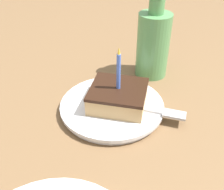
{
  "coord_description": "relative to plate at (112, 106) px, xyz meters",
  "views": [
    {
      "loc": [
        -0.4,
        -0.07,
        0.35
      ],
      "look_at": [
        0.03,
        0.03,
        0.04
      ],
      "focal_mm": 42.0,
      "sensor_mm": 36.0,
      "label": 1
    }
  ],
  "objects": [
    {
      "name": "cake_slice",
      "position": [
        -0.0,
        -0.01,
        0.03
      ],
      "size": [
        0.1,
        0.11,
        0.13
      ],
      "color": "tan",
      "rests_on": "plate"
    },
    {
      "name": "fork",
      "position": [
        -0.01,
        -0.08,
        0.01
      ],
      "size": [
        0.03,
        0.18,
        0.0
      ],
      "color": "#B2B2B7",
      "rests_on": "plate"
    },
    {
      "name": "bottle",
      "position": [
        0.17,
        -0.06,
        0.08
      ],
      "size": [
        0.08,
        0.08,
        0.21
      ],
      "color": "#599959",
      "rests_on": "ground_plane"
    },
    {
      "name": "ground_plane",
      "position": [
        -0.03,
        -0.03,
        -0.03
      ],
      "size": [
        2.4,
        2.4,
        0.04
      ],
      "color": "brown",
      "rests_on": "ground"
    },
    {
      "name": "plate",
      "position": [
        0.0,
        0.0,
        0.0
      ],
      "size": [
        0.22,
        0.22,
        0.02
      ],
      "color": "silver",
      "rests_on": "ground_plane"
    }
  ]
}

